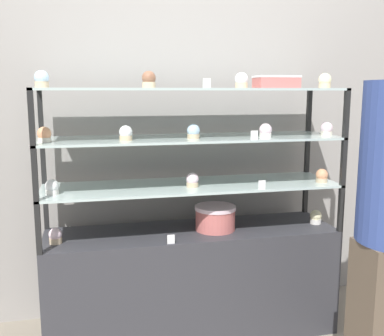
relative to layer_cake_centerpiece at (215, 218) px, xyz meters
name	(u,v)px	position (x,y,z in m)	size (l,w,h in m)	color
ground_plane	(192,330)	(-0.12, 0.02, -0.64)	(20.00, 20.00, 0.00)	gray
back_wall	(178,91)	(-0.12, 0.38, 0.66)	(8.00, 0.05, 2.60)	gray
display_base	(192,281)	(-0.12, 0.02, -0.35)	(1.52, 0.42, 0.58)	#333338
display_riser_lower	(192,187)	(-0.12, 0.02, 0.17)	(1.52, 0.42, 0.25)	black
display_riser_middle	(192,140)	(-0.12, 0.02, 0.41)	(1.52, 0.42, 0.25)	black
display_riser_upper	(192,91)	(-0.12, 0.02, 0.66)	(1.52, 0.42, 0.25)	black
layer_cake_centerpiece	(215,218)	(0.00, 0.00, 0.00)	(0.22, 0.22, 0.13)	#C66660
sheet_cake_frosted	(276,82)	(0.31, -0.03, 0.71)	(0.22, 0.13, 0.06)	#C66660
cupcake_0	(55,236)	(-0.81, -0.03, -0.03)	(0.06, 0.06, 0.08)	#CCB28C
cupcake_1	(316,217)	(0.57, -0.02, -0.03)	(0.06, 0.06, 0.08)	white
price_tag_0	(171,239)	(-0.27, -0.17, -0.04)	(0.04, 0.00, 0.04)	white
cupcake_2	(52,188)	(-0.81, -0.05, 0.21)	(0.06, 0.06, 0.07)	white
cupcake_3	(192,180)	(-0.13, -0.03, 0.21)	(0.06, 0.06, 0.07)	#CCB28C
cupcake_4	(322,176)	(0.56, -0.08, 0.21)	(0.06, 0.06, 0.07)	#CCB28C
price_tag_1	(262,185)	(0.19, -0.17, 0.20)	(0.04, 0.00, 0.04)	white
cupcake_5	(44,135)	(-0.83, -0.05, 0.46)	(0.06, 0.06, 0.07)	beige
cupcake_6	(126,134)	(-0.46, -0.06, 0.46)	(0.06, 0.06, 0.07)	#CCB28C
cupcake_7	(193,132)	(-0.13, -0.05, 0.46)	(0.06, 0.06, 0.07)	#CCB28C
cupcake_8	(265,131)	(0.23, -0.09, 0.46)	(0.06, 0.06, 0.07)	white
cupcake_9	(327,129)	(0.59, -0.05, 0.46)	(0.06, 0.06, 0.07)	beige
price_tag_2	(254,135)	(0.14, -0.17, 0.45)	(0.04, 0.00, 0.04)	white
cupcake_10	(42,79)	(-0.83, -0.04, 0.71)	(0.07, 0.07, 0.08)	#CCB28C
cupcake_11	(149,80)	(-0.35, -0.08, 0.71)	(0.07, 0.07, 0.08)	#CCB28C
cupcake_12	(242,81)	(0.12, -0.02, 0.71)	(0.07, 0.07, 0.08)	#CCB28C
cupcake_13	(325,81)	(0.59, -0.02, 0.71)	(0.07, 0.07, 0.08)	#CCB28C
price_tag_3	(207,83)	(-0.09, -0.17, 0.70)	(0.04, 0.00, 0.04)	white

